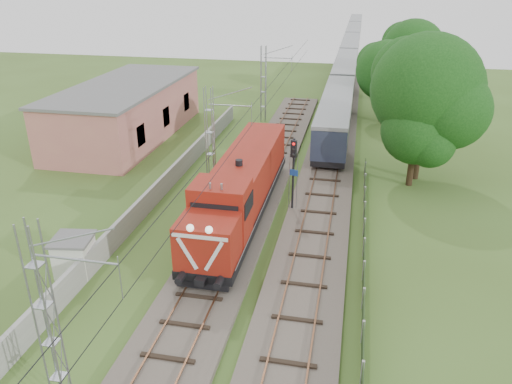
% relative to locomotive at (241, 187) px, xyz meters
% --- Properties ---
extents(ground, '(140.00, 140.00, 0.00)m').
position_rel_locomotive_xyz_m(ground, '(0.00, -8.67, -2.33)').
color(ground, '#3D531F').
rests_on(ground, ground).
extents(track_main, '(4.20, 70.00, 0.45)m').
position_rel_locomotive_xyz_m(track_main, '(0.00, -1.67, -2.14)').
color(track_main, '#6B6054').
rests_on(track_main, ground).
extents(track_side, '(4.20, 80.00, 0.45)m').
position_rel_locomotive_xyz_m(track_side, '(5.00, 11.33, -2.14)').
color(track_side, '#6B6054').
rests_on(track_side, ground).
extents(catenary, '(3.31, 70.00, 8.00)m').
position_rel_locomotive_xyz_m(catenary, '(-2.95, 3.33, 1.72)').
color(catenary, gray).
rests_on(catenary, ground).
extents(boundary_wall, '(0.25, 40.00, 1.50)m').
position_rel_locomotive_xyz_m(boundary_wall, '(-6.50, 3.33, -1.58)').
color(boundary_wall, '#9E9E99').
rests_on(boundary_wall, ground).
extents(station_building, '(8.40, 20.40, 5.22)m').
position_rel_locomotive_xyz_m(station_building, '(-15.00, 15.33, 0.30)').
color(station_building, '#B0615F').
rests_on(station_building, ground).
extents(fence, '(0.12, 32.00, 1.20)m').
position_rel_locomotive_xyz_m(fence, '(8.00, -5.67, -1.73)').
color(fence, black).
rests_on(fence, ground).
extents(locomotive, '(3.14, 17.94, 4.56)m').
position_rel_locomotive_xyz_m(locomotive, '(0.00, 0.00, 0.00)').
color(locomotive, black).
rests_on(locomotive, ground).
extents(coach_rake, '(2.90, 108.25, 3.35)m').
position_rel_locomotive_xyz_m(coach_rake, '(5.00, 63.00, 0.10)').
color(coach_rake, black).
rests_on(coach_rake, ground).
extents(signal_post, '(0.57, 0.45, 5.25)m').
position_rel_locomotive_xyz_m(signal_post, '(3.16, 1.65, 1.28)').
color(signal_post, black).
rests_on(signal_post, ground).
extents(relay_hut, '(2.38, 2.38, 2.16)m').
position_rel_locomotive_xyz_m(relay_hut, '(-7.40, -8.09, -1.24)').
color(relay_hut, silver).
rests_on(relay_hut, ground).
extents(tree_a, '(5.38, 5.13, 6.98)m').
position_rel_locomotive_xyz_m(tree_a, '(11.42, 8.15, 2.03)').
color(tree_a, '#372716').
rests_on(tree_a, ground).
extents(tree_b, '(8.68, 8.26, 11.25)m').
position_rel_locomotive_xyz_m(tree_b, '(12.01, 9.69, 4.69)').
color(tree_b, '#372716').
rests_on(tree_b, ground).
extents(tree_c, '(6.66, 6.35, 8.64)m').
position_rel_locomotive_xyz_m(tree_c, '(9.76, 25.74, 3.06)').
color(tree_c, '#372716').
rests_on(tree_c, ground).
extents(tree_d, '(7.75, 7.38, 10.04)m').
position_rel_locomotive_xyz_m(tree_d, '(13.01, 34.21, 3.94)').
color(tree_d, '#372716').
rests_on(tree_d, ground).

